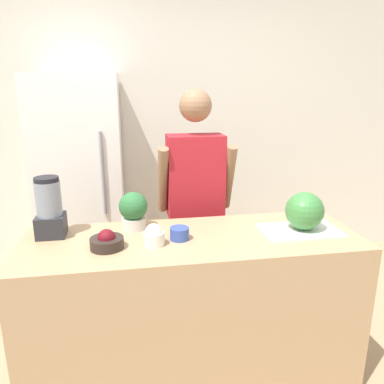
{
  "coord_description": "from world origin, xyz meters",
  "views": [
    {
      "loc": [
        -0.32,
        -1.56,
        1.68
      ],
      "look_at": [
        0.0,
        0.35,
        1.14
      ],
      "focal_mm": 35.0,
      "sensor_mm": 36.0,
      "label": 1
    }
  ],
  "objects": [
    {
      "name": "wall_back",
      "position": [
        0.0,
        1.96,
        1.3
      ],
      "size": [
        8.0,
        0.06,
        2.6
      ],
      "color": "silver",
      "rests_on": "ground_plane"
    },
    {
      "name": "counter_island",
      "position": [
        0.0,
        0.32,
        0.44
      ],
      "size": [
        1.85,
        0.63,
        0.89
      ],
      "color": "tan",
      "rests_on": "ground_plane"
    },
    {
      "name": "refrigerator",
      "position": [
        -0.72,
        1.56,
        0.89
      ],
      "size": [
        0.67,
        0.73,
        1.78
      ],
      "color": "white",
      "rests_on": "ground_plane"
    },
    {
      "name": "person",
      "position": [
        0.12,
        0.91,
        0.86
      ],
      "size": [
        0.52,
        0.27,
        1.67
      ],
      "color": "gray",
      "rests_on": "ground_plane"
    },
    {
      "name": "cutting_board",
      "position": [
        0.62,
        0.3,
        0.89
      ],
      "size": [
        0.44,
        0.26,
        0.01
      ],
      "color": "white",
      "rests_on": "counter_island"
    },
    {
      "name": "watermelon",
      "position": [
        0.64,
        0.3,
        1.01
      ],
      "size": [
        0.22,
        0.22,
        0.22
      ],
      "color": "#3D7F3D",
      "rests_on": "cutting_board"
    },
    {
      "name": "bowl_cherries",
      "position": [
        -0.46,
        0.25,
        0.92
      ],
      "size": [
        0.17,
        0.17,
        0.1
      ],
      "color": "#2D231E",
      "rests_on": "counter_island"
    },
    {
      "name": "bowl_cream",
      "position": [
        -0.22,
        0.25,
        0.94
      ],
      "size": [
        0.11,
        0.11,
        0.12
      ],
      "color": "white",
      "rests_on": "counter_island"
    },
    {
      "name": "bowl_small_blue",
      "position": [
        -0.08,
        0.3,
        0.92
      ],
      "size": [
        0.1,
        0.1,
        0.07
      ],
      "color": "#334C9E",
      "rests_on": "counter_island"
    },
    {
      "name": "blender",
      "position": [
        -0.76,
        0.47,
        1.04
      ],
      "size": [
        0.15,
        0.15,
        0.33
      ],
      "color": "#28282D",
      "rests_on": "counter_island"
    },
    {
      "name": "potted_plant",
      "position": [
        -0.32,
        0.51,
        1.0
      ],
      "size": [
        0.16,
        0.16,
        0.22
      ],
      "color": "beige",
      "rests_on": "counter_island"
    }
  ]
}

